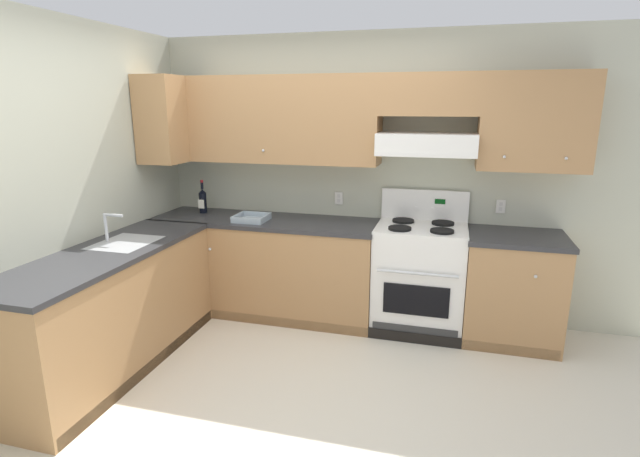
{
  "coord_description": "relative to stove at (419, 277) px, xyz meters",
  "views": [
    {
      "loc": [
        1.12,
        -2.81,
        1.94
      ],
      "look_at": [
        0.17,
        0.7,
        1.0
      ],
      "focal_mm": 27.24,
      "sensor_mm": 36.0,
      "label": 1
    }
  ],
  "objects": [
    {
      "name": "counter_back_run",
      "position": [
        -0.83,
        -0.01,
        -0.03
      ],
      "size": [
        3.6,
        0.65,
        0.91
      ],
      "color": "#A87A4C",
      "rests_on": "ground_plane"
    },
    {
      "name": "counter_left_run",
      "position": [
        -2.16,
        -1.25,
        -0.02
      ],
      "size": [
        0.63,
        1.91,
        1.13
      ],
      "color": "#A87A4C",
      "rests_on": "ground_plane"
    },
    {
      "name": "ground_plane",
      "position": [
        -0.91,
        -1.25,
        -0.48
      ],
      "size": [
        7.04,
        7.04,
        0.0
      ],
      "primitive_type": "plane",
      "color": "beige"
    },
    {
      "name": "bowl",
      "position": [
        -1.51,
        -0.1,
        0.45
      ],
      "size": [
        0.29,
        0.27,
        0.06
      ],
      "color": "#9EADB7",
      "rests_on": "counter_back_run"
    },
    {
      "name": "wall_back",
      "position": [
        -0.51,
        0.27,
        1.0
      ],
      "size": [
        4.68,
        0.57,
        2.55
      ],
      "color": "#B7BAA3",
      "rests_on": "ground_plane"
    },
    {
      "name": "wine_bottle",
      "position": [
        -2.09,
        0.09,
        0.56
      ],
      "size": [
        0.07,
        0.07,
        0.32
      ],
      "color": "black",
      "rests_on": "counter_back_run"
    },
    {
      "name": "wall_left",
      "position": [
        -2.5,
        -1.02,
        0.86
      ],
      "size": [
        0.47,
        4.0,
        2.55
      ],
      "color": "#B7BAA3",
      "rests_on": "ground_plane"
    },
    {
      "name": "stove",
      "position": [
        0.0,
        0.0,
        0.0
      ],
      "size": [
        0.76,
        0.62,
        1.2
      ],
      "color": "white",
      "rests_on": "ground_plane"
    }
  ]
}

